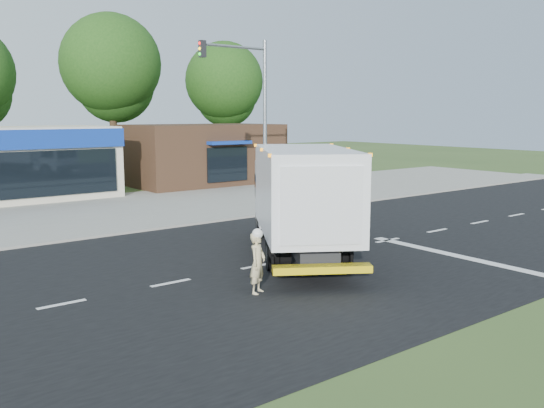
# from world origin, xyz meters

# --- Properties ---
(ground) EXTENTS (120.00, 120.00, 0.00)m
(ground) POSITION_xyz_m (0.00, 0.00, 0.00)
(ground) COLOR #385123
(ground) RESTS_ON ground
(road_asphalt) EXTENTS (60.00, 14.00, 0.02)m
(road_asphalt) POSITION_xyz_m (0.00, 0.00, 0.00)
(road_asphalt) COLOR black
(road_asphalt) RESTS_ON ground
(sidewalk) EXTENTS (60.00, 2.40, 0.12)m
(sidewalk) POSITION_xyz_m (0.00, 8.20, 0.06)
(sidewalk) COLOR gray
(sidewalk) RESTS_ON ground
(parking_apron) EXTENTS (60.00, 9.00, 0.02)m
(parking_apron) POSITION_xyz_m (0.00, 14.00, 0.01)
(parking_apron) COLOR gray
(parking_apron) RESTS_ON ground
(lane_markings) EXTENTS (55.20, 7.00, 0.01)m
(lane_markings) POSITION_xyz_m (1.35, -1.35, 0.02)
(lane_markings) COLOR silver
(lane_markings) RESTS_ON road_asphalt
(ems_box_truck) EXTENTS (6.46, 8.30, 3.64)m
(ems_box_truck) POSITION_xyz_m (-1.10, 0.21, 2.10)
(ems_box_truck) COLOR black
(ems_box_truck) RESTS_ON ground
(emergency_worker) EXTENTS (0.71, 0.63, 1.74)m
(emergency_worker) POSITION_xyz_m (-4.60, -2.19, 0.86)
(emergency_worker) COLOR #CAB887
(emergency_worker) RESTS_ON ground
(brown_storefront) EXTENTS (10.00, 6.70, 4.00)m
(brown_storefront) POSITION_xyz_m (7.00, 19.98, 2.00)
(brown_storefront) COLOR #382316
(brown_storefront) RESTS_ON ground
(traffic_signal_pole) EXTENTS (3.51, 0.25, 8.00)m
(traffic_signal_pole) POSITION_xyz_m (2.35, 7.60, 4.92)
(traffic_signal_pole) COLOR gray
(traffic_signal_pole) RESTS_ON ground
(background_trees) EXTENTS (36.77, 7.39, 12.10)m
(background_trees) POSITION_xyz_m (-0.85, 28.16, 7.38)
(background_trees) COLOR #332114
(background_trees) RESTS_ON ground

